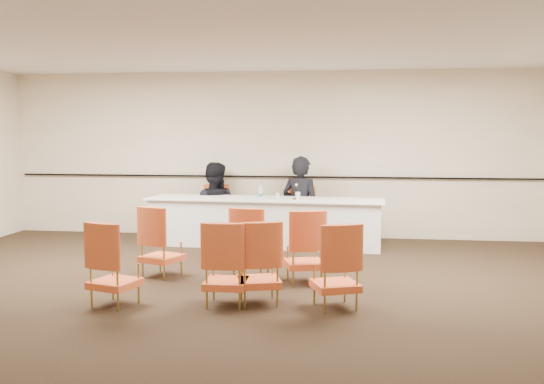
% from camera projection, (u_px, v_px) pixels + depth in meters
% --- Properties ---
extents(floor, '(10.00, 10.00, 0.00)m').
position_uv_depth(floor, '(237.00, 293.00, 7.23)').
color(floor, black).
rests_on(floor, ground).
extents(ceiling, '(10.00, 10.00, 0.00)m').
position_uv_depth(ceiling, '(236.00, 37.00, 6.93)').
color(ceiling, silver).
rests_on(ceiling, ground).
extents(wall_back, '(10.00, 0.04, 3.00)m').
position_uv_depth(wall_back, '(278.00, 155.00, 11.03)').
color(wall_back, beige).
rests_on(wall_back, ground).
extents(wall_rail, '(9.80, 0.04, 0.03)m').
position_uv_depth(wall_rail, '(277.00, 177.00, 11.03)').
color(wall_rail, black).
rests_on(wall_rail, wall_back).
extents(panel_table, '(4.03, 1.13, 0.80)m').
position_uv_depth(panel_table, '(265.00, 222.00, 10.21)').
color(panel_table, white).
rests_on(panel_table, ground).
extents(panelist_main, '(0.81, 0.67, 1.92)m').
position_uv_depth(panelist_main, '(301.00, 211.00, 10.67)').
color(panelist_main, black).
rests_on(panelist_main, ground).
extents(panelist_main_chair, '(0.53, 0.53, 0.95)m').
position_uv_depth(panelist_main_chair, '(301.00, 214.00, 10.67)').
color(panelist_main_chair, '#DE5327').
rests_on(panelist_main_chair, ground).
extents(panelist_second, '(0.91, 0.71, 1.84)m').
position_uv_depth(panelist_second, '(214.00, 213.00, 10.97)').
color(panelist_second, black).
rests_on(panelist_second, ground).
extents(panelist_second_chair, '(0.53, 0.53, 0.95)m').
position_uv_depth(panelist_second_chair, '(213.00, 212.00, 10.96)').
color(panelist_second_chair, '#DE5327').
rests_on(panelist_second_chair, ground).
extents(papers, '(0.36, 0.32, 0.00)m').
position_uv_depth(papers, '(297.00, 200.00, 10.00)').
color(papers, white).
rests_on(papers, panel_table).
extents(microphone, '(0.10, 0.19, 0.26)m').
position_uv_depth(microphone, '(295.00, 192.00, 9.99)').
color(microphone, black).
rests_on(microphone, panel_table).
extents(water_bottle, '(0.09, 0.09, 0.23)m').
position_uv_depth(water_bottle, '(261.00, 192.00, 10.11)').
color(water_bottle, teal).
rests_on(water_bottle, panel_table).
extents(drinking_glass, '(0.08, 0.08, 0.10)m').
position_uv_depth(drinking_glass, '(278.00, 196.00, 10.09)').
color(drinking_glass, white).
rests_on(drinking_glass, panel_table).
extents(coffee_cup, '(0.11, 0.11, 0.13)m').
position_uv_depth(coffee_cup, '(298.00, 196.00, 9.99)').
color(coffee_cup, white).
rests_on(coffee_cup, panel_table).
extents(aud_chair_front_left, '(0.65, 0.65, 0.95)m').
position_uv_depth(aud_chair_front_left, '(162.00, 241.00, 8.02)').
color(aud_chair_front_left, '#DE5327').
rests_on(aud_chair_front_left, ground).
extents(aud_chair_front_mid, '(0.56, 0.56, 0.95)m').
position_uv_depth(aud_chair_front_mid, '(251.00, 243.00, 7.90)').
color(aud_chair_front_mid, '#DE5327').
rests_on(aud_chair_front_mid, ground).
extents(aud_chair_front_right, '(0.62, 0.62, 0.95)m').
position_uv_depth(aud_chair_front_right, '(304.00, 246.00, 7.66)').
color(aud_chair_front_right, '#DE5327').
rests_on(aud_chair_front_right, ground).
extents(aud_chair_back_left, '(0.62, 0.62, 0.95)m').
position_uv_depth(aud_chair_back_left, '(115.00, 263.00, 6.68)').
color(aud_chair_back_left, '#DE5327').
rests_on(aud_chair_back_left, ground).
extents(aud_chair_back_mid, '(0.62, 0.62, 0.95)m').
position_uv_depth(aud_chair_back_mid, '(259.00, 262.00, 6.75)').
color(aud_chair_back_mid, '#DE5327').
rests_on(aud_chair_back_mid, ground).
extents(aud_chair_back_right, '(0.65, 0.65, 0.95)m').
position_uv_depth(aud_chair_back_right, '(335.00, 265.00, 6.59)').
color(aud_chair_back_right, '#DE5327').
rests_on(aud_chair_back_right, ground).
extents(aud_chair_extra, '(0.51, 0.51, 0.95)m').
position_uv_depth(aud_chair_extra, '(226.00, 263.00, 6.68)').
color(aud_chair_extra, '#DE5327').
rests_on(aud_chair_extra, ground).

